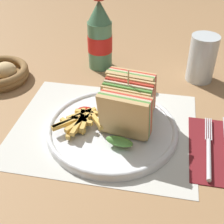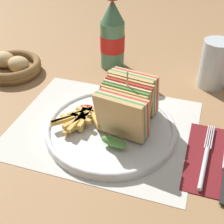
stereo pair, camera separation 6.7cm
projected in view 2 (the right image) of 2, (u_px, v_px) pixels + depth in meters
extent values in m
plane|color=#9E754C|center=(114.00, 125.00, 0.69)|extent=(4.00, 4.00, 0.00)
cube|color=silver|center=(104.00, 127.00, 0.69)|extent=(0.40, 0.32, 0.00)
cylinder|color=white|center=(109.00, 129.00, 0.67)|extent=(0.28, 0.28, 0.01)
torus|color=white|center=(109.00, 127.00, 0.67)|extent=(0.28, 0.28, 0.01)
cube|color=tan|center=(119.00, 119.00, 0.60)|extent=(0.10, 0.04, 0.10)
cube|color=#518E3D|center=(121.00, 117.00, 0.60)|extent=(0.10, 0.04, 0.10)
cube|color=beige|center=(122.00, 116.00, 0.61)|extent=(0.10, 0.04, 0.10)
cube|color=red|center=(124.00, 114.00, 0.62)|extent=(0.10, 0.04, 0.10)
cube|color=tan|center=(126.00, 113.00, 0.62)|extent=(0.10, 0.04, 0.10)
ellipsoid|color=#518E3D|center=(114.00, 142.00, 0.61)|extent=(0.06, 0.03, 0.02)
cube|color=tan|center=(121.00, 114.00, 0.62)|extent=(0.10, 0.04, 0.10)
cube|color=#518E3D|center=(123.00, 111.00, 0.62)|extent=(0.10, 0.04, 0.10)
cube|color=beige|center=(124.00, 108.00, 0.63)|extent=(0.10, 0.04, 0.10)
cube|color=red|center=(126.00, 106.00, 0.63)|extent=(0.10, 0.04, 0.10)
cube|color=tan|center=(128.00, 103.00, 0.64)|extent=(0.10, 0.04, 0.10)
ellipsoid|color=#518E3D|center=(121.00, 128.00, 0.64)|extent=(0.06, 0.03, 0.02)
cube|color=tan|center=(131.00, 94.00, 0.66)|extent=(0.10, 0.04, 0.10)
cube|color=#518E3D|center=(133.00, 93.00, 0.67)|extent=(0.10, 0.04, 0.10)
cube|color=beige|center=(134.00, 92.00, 0.68)|extent=(0.10, 0.04, 0.10)
cube|color=red|center=(136.00, 91.00, 0.68)|extent=(0.10, 0.04, 0.10)
cube|color=tan|center=(137.00, 90.00, 0.69)|extent=(0.10, 0.04, 0.10)
ellipsoid|color=#518E3D|center=(127.00, 115.00, 0.67)|extent=(0.06, 0.03, 0.02)
cylinder|color=tan|center=(127.00, 99.00, 0.63)|extent=(0.00, 0.00, 0.13)
cube|color=gold|center=(73.00, 122.00, 0.67)|extent=(0.03, 0.05, 0.01)
cube|color=gold|center=(75.00, 122.00, 0.67)|extent=(0.03, 0.04, 0.01)
cube|color=gold|center=(72.00, 123.00, 0.66)|extent=(0.06, 0.04, 0.01)
cube|color=gold|center=(81.00, 114.00, 0.69)|extent=(0.03, 0.04, 0.01)
cube|color=gold|center=(69.00, 124.00, 0.66)|extent=(0.02, 0.07, 0.01)
cube|color=gold|center=(77.00, 122.00, 0.65)|extent=(0.02, 0.07, 0.01)
cube|color=gold|center=(82.00, 112.00, 0.68)|extent=(0.06, 0.05, 0.01)
cube|color=gold|center=(81.00, 119.00, 0.66)|extent=(0.05, 0.02, 0.01)
cube|color=gold|center=(90.00, 111.00, 0.68)|extent=(0.06, 0.01, 0.01)
cube|color=gold|center=(78.00, 120.00, 0.65)|extent=(0.05, 0.07, 0.01)
cube|color=gold|center=(67.00, 118.00, 0.66)|extent=(0.05, 0.06, 0.01)
cube|color=gold|center=(85.00, 118.00, 0.66)|extent=(0.01, 0.07, 0.01)
cube|color=gold|center=(95.00, 119.00, 0.66)|extent=(0.04, 0.05, 0.01)
cube|color=gold|center=(65.00, 120.00, 0.66)|extent=(0.05, 0.05, 0.01)
cube|color=gold|center=(83.00, 114.00, 0.67)|extent=(0.02, 0.05, 0.01)
ellipsoid|color=maroon|center=(86.00, 111.00, 0.69)|extent=(0.04, 0.04, 0.01)
cube|color=maroon|center=(216.00, 159.00, 0.61)|extent=(0.12, 0.20, 0.00)
cylinder|color=silver|center=(204.00, 167.00, 0.58)|extent=(0.01, 0.11, 0.01)
cylinder|color=silver|center=(207.00, 136.00, 0.65)|extent=(0.01, 0.07, 0.00)
cylinder|color=silver|center=(209.00, 137.00, 0.65)|extent=(0.01, 0.07, 0.00)
cylinder|color=silver|center=(211.00, 137.00, 0.65)|extent=(0.01, 0.07, 0.00)
cylinder|color=silver|center=(213.00, 137.00, 0.65)|extent=(0.01, 0.07, 0.00)
cylinder|color=#4C7F5B|center=(112.00, 45.00, 0.87)|extent=(0.07, 0.07, 0.13)
cylinder|color=red|center=(112.00, 43.00, 0.87)|extent=(0.07, 0.07, 0.05)
cone|color=#4C7F5B|center=(112.00, 11.00, 0.82)|extent=(0.06, 0.06, 0.06)
cylinder|color=silver|center=(214.00, 64.00, 0.79)|extent=(0.07, 0.07, 0.12)
cylinder|color=black|center=(212.00, 73.00, 0.81)|extent=(0.06, 0.06, 0.07)
cylinder|color=olive|center=(13.00, 71.00, 0.88)|extent=(0.15, 0.15, 0.01)
torus|color=olive|center=(13.00, 68.00, 0.87)|extent=(0.16, 0.16, 0.02)
torus|color=olive|center=(12.00, 64.00, 0.87)|extent=(0.16, 0.16, 0.02)
ellipsoid|color=tan|center=(19.00, 64.00, 0.85)|extent=(0.06, 0.05, 0.05)
ellipsoid|color=tan|center=(4.00, 60.00, 0.87)|extent=(0.06, 0.05, 0.05)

